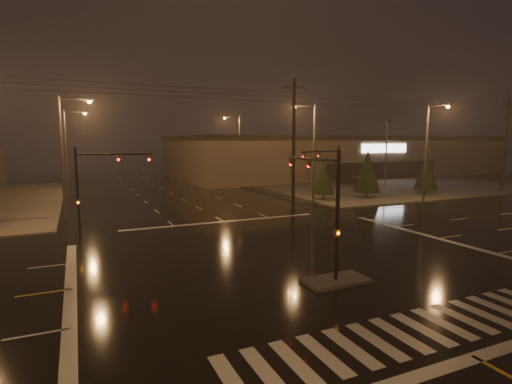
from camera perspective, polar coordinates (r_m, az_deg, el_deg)
ground at (r=22.16m, az=5.19°, el=-9.46°), size 140.00×140.00×0.00m
sidewalk_ne at (r=63.46m, az=15.50°, el=1.34°), size 36.00×36.00×0.12m
median_island at (r=18.94m, az=11.30°, el=-12.30°), size 3.00×1.60×0.15m
crosswalk at (r=15.50m, az=22.64°, el=-17.60°), size 15.00×2.60×0.01m
stop_bar_near at (r=14.37m, az=28.83°, el=-20.01°), size 16.00×0.50×0.01m
stop_bar_far at (r=31.90m, az=-4.61°, el=-4.24°), size 16.00×0.50×0.01m
parking_lot at (r=65.32m, az=19.99°, el=1.31°), size 50.00×24.00×0.08m
retail_building at (r=78.91m, az=10.94°, el=5.35°), size 60.20×28.30×7.20m
signal_mast_median at (r=18.80m, az=9.94°, el=-0.85°), size 0.25×4.59×6.00m
signal_mast_ne at (r=34.97m, az=10.65°, el=2.95°), size 4.84×1.86×6.00m
signal_mast_nw at (r=28.70m, az=-22.23°, el=1.59°), size 4.84×1.86×6.00m
streetlight_1 at (r=36.44m, az=-25.53°, el=5.70°), size 2.77×0.32×10.00m
streetlight_2 at (r=52.44m, az=-25.22°, el=6.00°), size 2.77×0.32×10.00m
streetlight_3 at (r=40.70m, az=7.92°, el=6.44°), size 2.77×0.32×10.00m
streetlight_4 at (r=58.60m, az=-2.63°, el=6.75°), size 2.77×0.32×10.00m
streetlight_6 at (r=43.98m, az=23.46°, el=5.97°), size 0.32×2.77×10.00m
utility_pole_1 at (r=37.34m, az=5.41°, el=6.90°), size 2.20×0.32×12.00m
utility_pole_2 at (r=58.35m, az=32.09°, el=5.97°), size 2.20×0.32×12.00m
conifer_0 at (r=43.40m, az=9.67°, el=2.08°), size 2.30×2.30×4.29m
conifer_1 at (r=46.00m, az=15.63°, el=2.85°), size 2.96×2.96×5.33m
conifer_2 at (r=51.47m, az=23.16°, el=2.74°), size 2.68×2.68×4.89m
car_parked at (r=59.57m, az=13.68°, el=1.70°), size 2.51×4.70×1.52m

